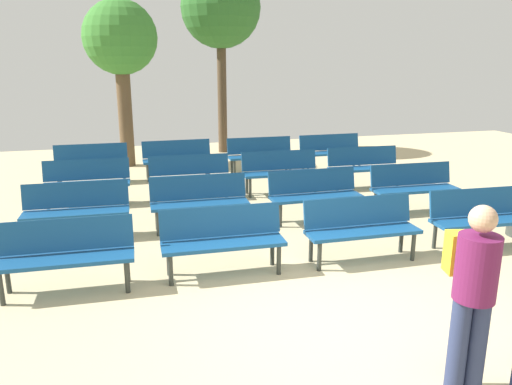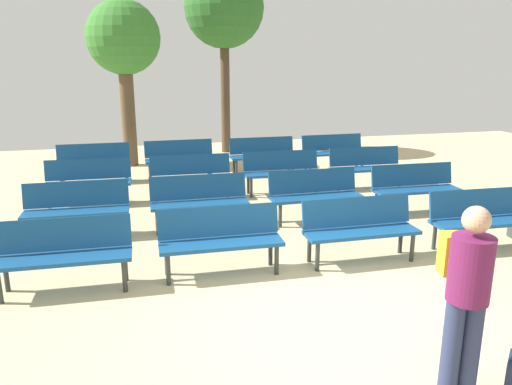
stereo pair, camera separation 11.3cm
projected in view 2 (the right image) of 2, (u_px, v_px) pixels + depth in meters
name	position (u px, v px, depth m)	size (l,w,h in m)	color
ground_plane	(336.00, 324.00, 5.34)	(24.00, 24.00, 0.00)	#CCB789
bench_r0_c0	(64.00, 250.00, 6.03)	(1.61, 0.53, 0.87)	navy
bench_r0_c1	(220.00, 236.00, 6.51)	(1.61, 0.52, 0.87)	navy
bench_r0_c2	(360.00, 226.00, 6.92)	(1.60, 0.50, 0.87)	navy
bench_r0_c3	(482.00, 216.00, 7.36)	(1.62, 0.55, 0.87)	navy
bench_r1_c0	(76.00, 206.00, 7.82)	(1.62, 0.54, 0.87)	navy
bench_r1_c1	(199.00, 198.00, 8.26)	(1.61, 0.52, 0.87)	navy
bench_r1_c2	(315.00, 192.00, 8.66)	(1.61, 0.50, 0.87)	navy
bench_r1_c3	(415.00, 185.00, 9.12)	(1.61, 0.53, 0.87)	navy
bench_r2_c0	(88.00, 179.00, 9.57)	(1.62, 0.54, 0.87)	navy
bench_r2_c1	(191.00, 174.00, 9.99)	(1.62, 0.54, 0.87)	navy
bench_r2_c2	(282.00, 169.00, 10.41)	(1.62, 0.54, 0.87)	navy
bench_r2_c3	(366.00, 165.00, 10.84)	(1.62, 0.54, 0.87)	navy
bench_r3_c0	(94.00, 161.00, 11.28)	(1.61, 0.51, 0.87)	navy
bench_r3_c1	(179.00, 156.00, 11.78)	(1.60, 0.49, 0.87)	navy
bench_r3_c2	(263.00, 153.00, 12.18)	(1.61, 0.50, 0.87)	navy
bench_r3_c3	(333.00, 150.00, 12.62)	(1.60, 0.49, 0.87)	navy
tree_0	(224.00, 9.00, 14.08)	(2.26, 2.26, 5.26)	#4C3A28
tree_1	(123.00, 41.00, 12.41)	(1.84, 1.84, 4.17)	brown
visitor_with_backpack	(466.00, 289.00, 4.06)	(0.42, 0.58, 1.65)	navy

